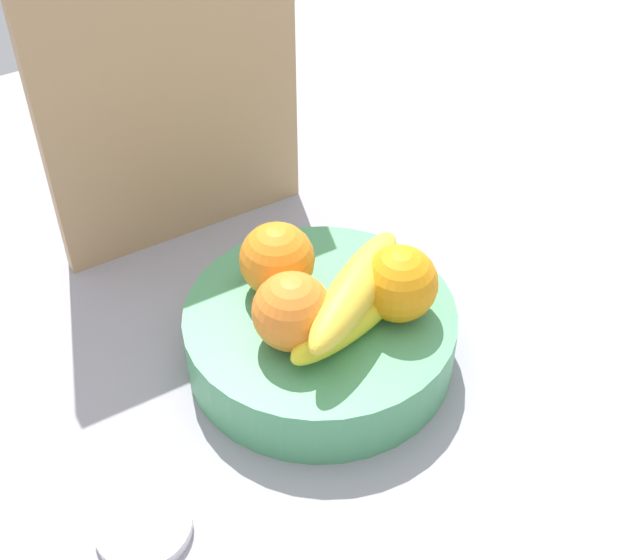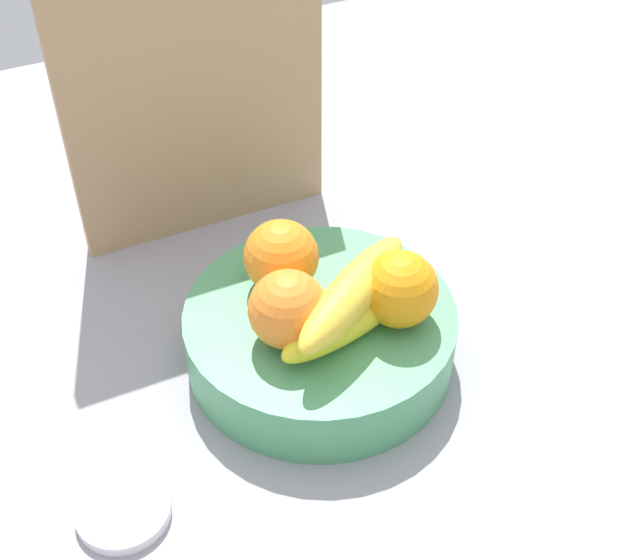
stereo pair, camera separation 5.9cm
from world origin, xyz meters
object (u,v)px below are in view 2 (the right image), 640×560
(cutting_board, at_px, (194,80))
(jar_lid, at_px, (123,510))
(orange_front_right, at_px, (288,309))
(orange_front_left, at_px, (285,256))
(orange_center, at_px, (399,289))
(fruit_bowl, at_px, (320,335))
(banana_bunch, at_px, (354,303))

(cutting_board, height_order, jar_lid, cutting_board)
(orange_front_right, bearing_deg, orange_front_left, 68.31)
(orange_center, xyz_separation_m, cutting_board, (-0.09, 0.29, 0.08))
(fruit_bowl, xyz_separation_m, orange_center, (0.06, -0.04, 0.07))
(orange_front_left, bearing_deg, orange_center, -49.30)
(banana_bunch, xyz_separation_m, jar_lid, (-0.24, -0.06, -0.09))
(fruit_bowl, height_order, orange_front_right, orange_front_right)
(orange_front_right, relative_size, jar_lid, 0.91)
(orange_front_right, bearing_deg, fruit_bowl, 24.73)
(orange_front_right, bearing_deg, jar_lid, -158.16)
(orange_front_left, height_order, orange_center, same)
(cutting_board, distance_m, jar_lid, 0.43)
(fruit_bowl, distance_m, jar_lid, 0.24)
(fruit_bowl, bearing_deg, jar_lid, -157.63)
(orange_center, bearing_deg, cutting_board, 106.57)
(jar_lid, bearing_deg, cutting_board, 60.06)
(fruit_bowl, xyz_separation_m, cutting_board, (-0.02, 0.25, 0.15))
(fruit_bowl, bearing_deg, orange_front_left, 104.46)
(orange_center, distance_m, banana_bunch, 0.04)
(orange_center, distance_m, jar_lid, 0.30)
(orange_front_right, relative_size, banana_bunch, 0.41)
(orange_front_right, height_order, cutting_board, cutting_board)
(orange_front_left, relative_size, orange_front_right, 1.00)
(orange_front_right, distance_m, orange_center, 0.10)
(orange_front_right, distance_m, jar_lid, 0.22)
(banana_bunch, xyz_separation_m, cutting_board, (-0.04, 0.28, 0.09))
(orange_center, height_order, jar_lid, orange_center)
(orange_front_left, xyz_separation_m, cutting_board, (-0.01, 0.20, 0.08))
(jar_lid, bearing_deg, fruit_bowl, 22.37)
(orange_front_left, xyz_separation_m, jar_lid, (-0.21, -0.14, -0.09))
(fruit_bowl, bearing_deg, orange_center, -30.94)
(jar_lid, bearing_deg, orange_front_right, 21.84)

